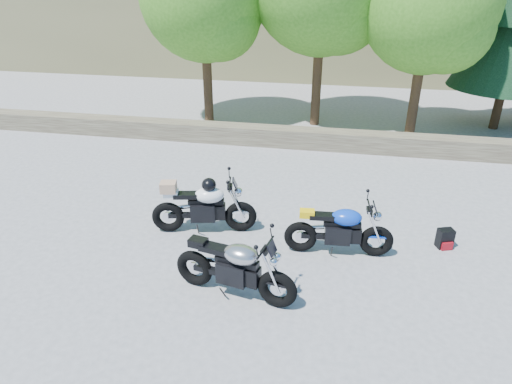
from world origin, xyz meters
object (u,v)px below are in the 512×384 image
(silver_bike, at_px, (235,269))
(blue_bike, at_px, (340,230))
(white_bike, at_px, (203,206))
(backpack, at_px, (445,239))

(silver_bike, xyz_separation_m, blue_bike, (1.47, 1.42, -0.02))
(silver_bike, relative_size, blue_bike, 1.05)
(silver_bike, height_order, white_bike, white_bike)
(blue_bike, relative_size, backpack, 5.25)
(white_bike, xyz_separation_m, blue_bike, (2.46, -0.29, -0.08))
(white_bike, relative_size, backpack, 5.47)
(blue_bike, height_order, backpack, blue_bike)
(white_bike, bearing_deg, blue_bike, -18.32)
(silver_bike, distance_m, backpack, 3.84)
(silver_bike, bearing_deg, blue_bike, 55.43)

